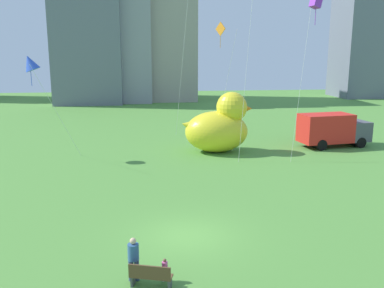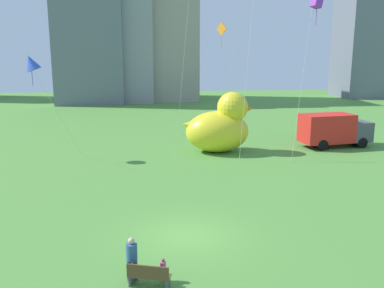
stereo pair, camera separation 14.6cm
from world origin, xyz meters
TOP-DOWN VIEW (x-y plane):
  - ground_plane at (0.00, 0.00)m, footprint 140.00×140.00m
  - park_bench at (-1.71, -4.07)m, footprint 1.56×0.86m
  - person_adult at (-2.30, -3.49)m, footprint 0.40×0.40m
  - person_child at (-1.20, -3.67)m, footprint 0.21×0.21m
  - giant_inflatable_duck at (4.28, 15.91)m, footprint 5.90×3.79m
  - box_truck at (14.30, 16.65)m, footprint 6.30×3.12m
  - city_skyline at (-0.03, 55.43)m, footprint 82.21×17.79m
  - kite_orange at (5.50, 22.23)m, footprint 1.92×2.10m
  - kite_purple at (10.24, 11.96)m, footprint 1.72×1.67m
  - kite_blue at (-9.93, 15.20)m, footprint 3.87×3.90m

SIDE VIEW (x-z plane):
  - ground_plane at x=0.00m, z-range 0.00..0.00m
  - park_bench at x=-1.71m, z-range 0.02..0.92m
  - person_child at x=-1.20m, z-range 0.04..0.92m
  - person_adult at x=-2.30m, z-range 0.08..1.72m
  - box_truck at x=14.30m, z-range 0.02..2.87m
  - giant_inflatable_duck at x=4.28m, z-range -0.36..4.53m
  - kite_blue at x=-9.93m, z-range 3.25..11.20m
  - kite_orange at x=5.50m, z-range 4.29..14.99m
  - city_skyline at x=-0.03m, z-range -1.45..23.55m
  - kite_purple at x=10.24m, z-range 5.38..17.55m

